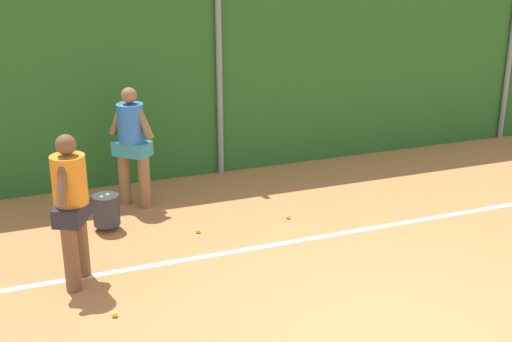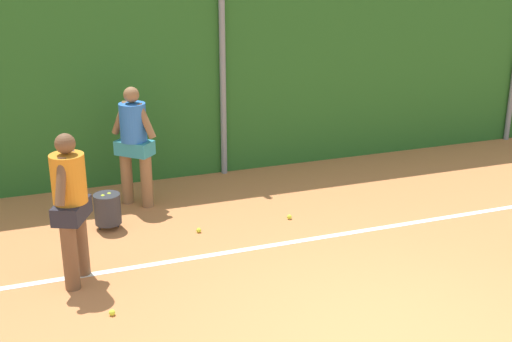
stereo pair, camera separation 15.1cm
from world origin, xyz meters
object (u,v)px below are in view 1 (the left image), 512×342
Objects in this scene: ball_hopper at (106,210)px; player_midcourt at (71,202)px; tennis_ball_7 at (198,231)px; player_backcourt_far at (132,141)px; tennis_ball_3 at (115,314)px; tennis_ball_2 at (288,217)px.

player_midcourt is at bearing -111.83° from ball_hopper.
tennis_ball_7 is at bearing -38.88° from player_midcourt.
tennis_ball_3 is at bearing -61.18° from player_backcourt_far.
ball_hopper reaches higher than tennis_ball_7.
tennis_ball_2 is (3.00, 0.82, -0.97)m from player_midcourt.
player_midcourt is 1.00× the size of player_backcourt_far.
tennis_ball_2 is at bearing -12.62° from ball_hopper.
tennis_ball_2 is 1.00× the size of tennis_ball_7.
tennis_ball_3 and tennis_ball_7 have the same top height.
player_midcourt reaches higher than tennis_ball_7.
player_midcourt is 27.01× the size of tennis_ball_7.
tennis_ball_2 is at bearing 0.02° from tennis_ball_7.
player_backcourt_far is 27.02× the size of tennis_ball_2.
tennis_ball_2 is at bearing 31.99° from tennis_ball_3.
player_backcourt_far is 1.16m from ball_hopper.
player_backcourt_far reaches higher than ball_hopper.
player_midcourt is at bearing -72.96° from player_backcourt_far.
tennis_ball_7 is (1.12, -0.55, -0.26)m from ball_hopper.
tennis_ball_3 is at bearing -139.11° from player_midcourt.
tennis_ball_2 is (2.45, -0.55, -0.26)m from ball_hopper.
player_backcourt_far is 2.50m from tennis_ball_2.
tennis_ball_2 is 3.24m from tennis_ball_3.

